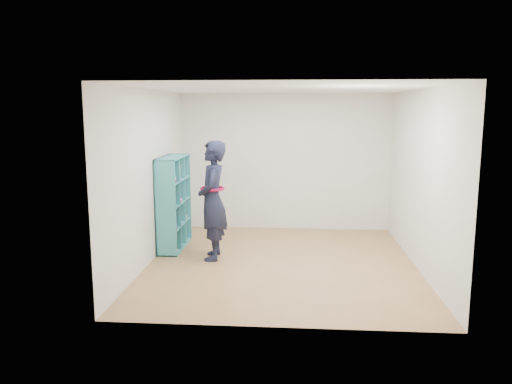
{
  "coord_description": "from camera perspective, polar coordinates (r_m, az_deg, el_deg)",
  "views": [
    {
      "loc": [
        0.16,
        -7.29,
        2.33
      ],
      "look_at": [
        -0.41,
        0.3,
        1.04
      ],
      "focal_mm": 35.0,
      "sensor_mm": 36.0,
      "label": 1
    }
  ],
  "objects": [
    {
      "name": "wall_left",
      "position": [
        7.67,
        -12.1,
        1.68
      ],
      "size": [
        0.02,
        4.5,
        2.6
      ],
      "primitive_type": "cube",
      "color": "silver",
      "rests_on": "floor"
    },
    {
      "name": "ceiling",
      "position": [
        7.3,
        3.1,
        11.71
      ],
      "size": [
        4.5,
        4.5,
        0.0
      ],
      "primitive_type": "plane",
      "color": "white",
      "rests_on": "wall_back"
    },
    {
      "name": "smartphone",
      "position": [
        7.78,
        -5.96,
        0.03
      ],
      "size": [
        0.04,
        0.1,
        0.13
      ],
      "rotation": [
        0.44,
        0.0,
        0.31
      ],
      "color": "silver",
      "rests_on": "person"
    },
    {
      "name": "wall_back",
      "position": [
        9.6,
        3.33,
        3.42
      ],
      "size": [
        4.0,
        0.02,
        2.6
      ],
      "primitive_type": "cube",
      "color": "silver",
      "rests_on": "floor"
    },
    {
      "name": "wall_front",
      "position": [
        5.15,
        2.41,
        -1.93
      ],
      "size": [
        4.0,
        0.02,
        2.6
      ],
      "primitive_type": "cube",
      "color": "silver",
      "rests_on": "floor"
    },
    {
      "name": "person",
      "position": [
        7.7,
        -4.99,
        -0.96
      ],
      "size": [
        0.5,
        0.71,
        1.84
      ],
      "rotation": [
        0.0,
        0.0,
        -1.48
      ],
      "color": "black",
      "rests_on": "floor"
    },
    {
      "name": "bookshelf",
      "position": [
        8.44,
        -9.55,
        -1.27
      ],
      "size": [
        0.34,
        1.16,
        1.54
      ],
      "color": "teal",
      "rests_on": "floor"
    },
    {
      "name": "wall_right",
      "position": [
        7.59,
        18.29,
        1.32
      ],
      "size": [
        0.02,
        4.5,
        2.6
      ],
      "primitive_type": "cube",
      "color": "silver",
      "rests_on": "floor"
    },
    {
      "name": "floor",
      "position": [
        7.65,
        2.92,
        -8.13
      ],
      "size": [
        4.5,
        4.5,
        0.0
      ],
      "primitive_type": "plane",
      "color": "olive",
      "rests_on": "ground"
    }
  ]
}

